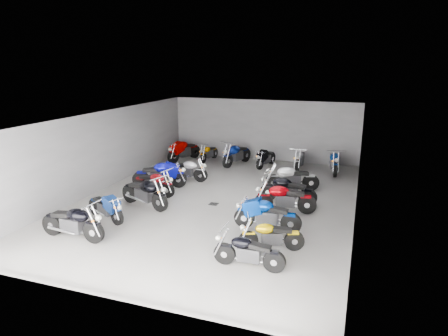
# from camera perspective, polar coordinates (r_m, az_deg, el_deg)

# --- Properties ---
(ground) EXTENTS (14.00, 14.00, 0.00)m
(ground) POSITION_cam_1_polar(r_m,az_deg,el_deg) (15.35, -0.83, -4.58)
(ground) COLOR #A09D97
(ground) RESTS_ON ground
(wall_back) EXTENTS (10.00, 0.10, 3.20)m
(wall_back) POSITION_cam_1_polar(r_m,az_deg,el_deg) (21.47, 5.63, 5.40)
(wall_back) COLOR gray
(wall_back) RESTS_ON ground
(wall_left) EXTENTS (0.10, 14.00, 3.20)m
(wall_left) POSITION_cam_1_polar(r_m,az_deg,el_deg) (17.23, -16.68, 2.48)
(wall_left) COLOR gray
(wall_left) RESTS_ON ground
(wall_right) EXTENTS (0.10, 14.00, 3.20)m
(wall_right) POSITION_cam_1_polar(r_m,az_deg,el_deg) (14.03, 18.70, -0.43)
(wall_right) COLOR gray
(wall_right) RESTS_ON ground
(ceiling) EXTENTS (10.00, 14.00, 0.04)m
(ceiling) POSITION_cam_1_polar(r_m,az_deg,el_deg) (14.59, -0.88, 7.42)
(ceiling) COLOR black
(ceiling) RESTS_ON wall_back
(drain_grate) EXTENTS (0.32, 0.32, 0.01)m
(drain_grate) POSITION_cam_1_polar(r_m,az_deg,el_deg) (14.91, -1.50, -5.17)
(drain_grate) COLOR black
(drain_grate) RESTS_ON ground
(motorcycle_left_a) EXTENTS (2.21, 0.45, 0.97)m
(motorcycle_left_a) POSITION_cam_1_polar(r_m,az_deg,el_deg) (12.71, -20.77, -7.28)
(motorcycle_left_a) COLOR black
(motorcycle_left_a) RESTS_ON ground
(motorcycle_left_b) EXTENTS (1.82, 0.85, 0.84)m
(motorcycle_left_b) POSITION_cam_1_polar(r_m,az_deg,el_deg) (13.89, -16.54, -5.35)
(motorcycle_left_b) COLOR black
(motorcycle_left_b) RESTS_ON ground
(motorcycle_left_c) EXTENTS (2.21, 0.84, 1.00)m
(motorcycle_left_c) POSITION_cam_1_polar(r_m,az_deg,el_deg) (14.74, -11.26, -3.47)
(motorcycle_left_c) COLOR black
(motorcycle_left_c) RESTS_ON ground
(motorcycle_left_d) EXTENTS (2.02, 0.56, 0.89)m
(motorcycle_left_d) POSITION_cam_1_polar(r_m,az_deg,el_deg) (16.02, -10.02, -2.13)
(motorcycle_left_d) COLOR black
(motorcycle_left_d) RESTS_ON ground
(motorcycle_left_e) EXTENTS (2.23, 0.85, 1.01)m
(motorcycle_left_e) POSITION_cam_1_polar(r_m,az_deg,el_deg) (16.92, -9.10, -0.96)
(motorcycle_left_e) COLOR black
(motorcycle_left_e) RESTS_ON ground
(motorcycle_left_f) EXTENTS (2.05, 0.40, 0.90)m
(motorcycle_left_f) POSITION_cam_1_polar(r_m,az_deg,el_deg) (17.75, -5.43, -0.27)
(motorcycle_left_f) COLOR black
(motorcycle_left_f) RESTS_ON ground
(motorcycle_right_a) EXTENTS (1.89, 0.36, 0.83)m
(motorcycle_right_a) POSITION_cam_1_polar(r_m,az_deg,el_deg) (10.39, 3.45, -11.82)
(motorcycle_right_a) COLOR black
(motorcycle_right_a) RESTS_ON ground
(motorcycle_right_b) EXTENTS (1.78, 0.73, 0.81)m
(motorcycle_right_b) POSITION_cam_1_polar(r_m,az_deg,el_deg) (11.34, 6.67, -9.56)
(motorcycle_right_b) COLOR black
(motorcycle_right_b) RESTS_ON ground
(motorcycle_right_c) EXTENTS (2.14, 0.42, 0.94)m
(motorcycle_right_c) POSITION_cam_1_polar(r_m,az_deg,el_deg) (12.58, 6.09, -6.67)
(motorcycle_right_c) COLOR black
(motorcycle_right_c) RESTS_ON ground
(motorcycle_right_d) EXTENTS (2.15, 0.58, 0.95)m
(motorcycle_right_d) POSITION_cam_1_polar(r_m,az_deg,el_deg) (14.11, 8.63, -4.31)
(motorcycle_right_d) COLOR black
(motorcycle_right_d) RESTS_ON ground
(motorcycle_right_e) EXTENTS (2.18, 0.49, 0.96)m
(motorcycle_right_e) POSITION_cam_1_polar(r_m,az_deg,el_deg) (15.01, 9.01, -3.11)
(motorcycle_right_e) COLOR black
(motorcycle_right_e) RESTS_ON ground
(motorcycle_right_f) EXTENTS (2.16, 0.86, 0.98)m
(motorcycle_right_f) POSITION_cam_1_polar(r_m,az_deg,el_deg) (16.53, 9.59, -1.41)
(motorcycle_right_f) COLOR black
(motorcycle_right_f) RESTS_ON ground
(motorcycle_back_a) EXTENTS (0.95, 2.20, 1.01)m
(motorcycle_back_a) POSITION_cam_1_polar(r_m,az_deg,el_deg) (21.39, -5.78, 2.50)
(motorcycle_back_a) COLOR black
(motorcycle_back_a) RESTS_ON ground
(motorcycle_back_b) EXTENTS (0.43, 1.85, 0.81)m
(motorcycle_back_b) POSITION_cam_1_polar(r_m,az_deg,el_deg) (21.27, -2.22, 2.20)
(motorcycle_back_b) COLOR black
(motorcycle_back_b) RESTS_ON ground
(motorcycle_back_c) EXTENTS (0.83, 2.28, 1.03)m
(motorcycle_back_c) POSITION_cam_1_polar(r_m,az_deg,el_deg) (20.39, 1.80, 1.98)
(motorcycle_back_c) COLOR black
(motorcycle_back_c) RESTS_ON ground
(motorcycle_back_d) EXTENTS (0.57, 1.92, 0.85)m
(motorcycle_back_d) POSITION_cam_1_polar(r_m,az_deg,el_deg) (20.15, 6.00, 1.47)
(motorcycle_back_d) COLOR black
(motorcycle_back_d) RESTS_ON ground
(motorcycle_back_e) EXTENTS (0.40, 2.07, 0.91)m
(motorcycle_back_e) POSITION_cam_1_polar(r_m,az_deg,el_deg) (19.98, 10.78, 1.26)
(motorcycle_back_e) COLOR black
(motorcycle_back_e) RESTS_ON ground
(motorcycle_back_f) EXTENTS (0.56, 2.25, 0.99)m
(motorcycle_back_f) POSITION_cam_1_polar(r_m,az_deg,el_deg) (19.64, 15.46, 0.88)
(motorcycle_back_f) COLOR black
(motorcycle_back_f) RESTS_ON ground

